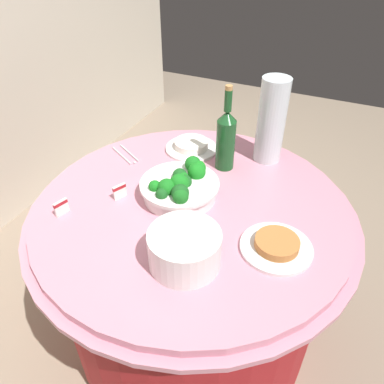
# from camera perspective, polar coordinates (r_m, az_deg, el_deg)

# --- Properties ---
(ground_plane) EXTENTS (6.00, 6.00, 0.00)m
(ground_plane) POSITION_cam_1_polar(r_m,az_deg,el_deg) (1.86, 0.00, -19.79)
(ground_plane) COLOR gray
(buffet_table) EXTENTS (1.16, 1.16, 0.74)m
(buffet_table) POSITION_cam_1_polar(r_m,az_deg,el_deg) (1.56, 0.00, -12.25)
(buffet_table) COLOR maroon
(buffet_table) RESTS_ON ground_plane
(broccoli_bowl) EXTENTS (0.28, 0.28, 0.11)m
(broccoli_bowl) POSITION_cam_1_polar(r_m,az_deg,el_deg) (1.30, -1.77, 0.84)
(broccoli_bowl) COLOR white
(broccoli_bowl) RESTS_ON buffet_table
(plate_stack) EXTENTS (0.21, 0.21, 0.11)m
(plate_stack) POSITION_cam_1_polar(r_m,az_deg,el_deg) (1.06, -1.15, -8.69)
(plate_stack) COLOR white
(plate_stack) RESTS_ON buffet_table
(wine_bottle) EXTENTS (0.07, 0.07, 0.34)m
(wine_bottle) POSITION_cam_1_polar(r_m,az_deg,el_deg) (1.43, 5.22, 8.23)
(wine_bottle) COLOR #174920
(wine_bottle) RESTS_ON buffet_table
(decorative_fruit_vase) EXTENTS (0.11, 0.11, 0.34)m
(decorative_fruit_vase) POSITION_cam_1_polar(r_m,az_deg,el_deg) (1.50, 12.05, 10.31)
(decorative_fruit_vase) COLOR silver
(decorative_fruit_vase) RESTS_ON buffet_table
(serving_tongs) EXTENTS (0.12, 0.16, 0.01)m
(serving_tongs) POSITION_cam_1_polar(r_m,az_deg,el_deg) (1.58, -10.05, 5.63)
(serving_tongs) COLOR silver
(serving_tongs) RESTS_ON buffet_table
(food_plate_peanuts) EXTENTS (0.22, 0.22, 0.04)m
(food_plate_peanuts) POSITION_cam_1_polar(r_m,az_deg,el_deg) (1.16, 12.84, -8.03)
(food_plate_peanuts) COLOR white
(food_plate_peanuts) RESTS_ON buffet_table
(food_plate_rice) EXTENTS (0.22, 0.22, 0.04)m
(food_plate_rice) POSITION_cam_1_polar(r_m,az_deg,el_deg) (1.60, -0.11, 7.02)
(food_plate_rice) COLOR white
(food_plate_rice) RESTS_ON buffet_table
(label_placard_front) EXTENTS (0.05, 0.03, 0.05)m
(label_placard_front) POSITION_cam_1_polar(r_m,az_deg,el_deg) (1.33, -11.05, 0.18)
(label_placard_front) COLOR white
(label_placard_front) RESTS_ON buffet_table
(label_placard_mid) EXTENTS (0.05, 0.02, 0.05)m
(label_placard_mid) POSITION_cam_1_polar(r_m,az_deg,el_deg) (1.31, -19.44, -2.17)
(label_placard_mid) COLOR white
(label_placard_mid) RESTS_ON buffet_table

